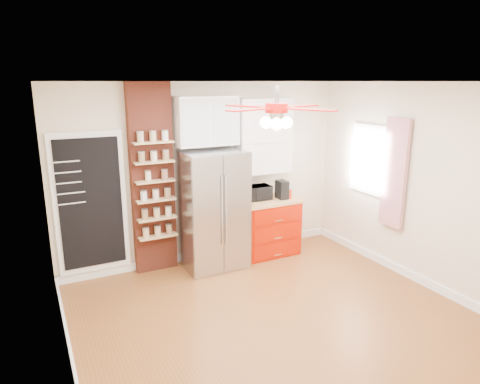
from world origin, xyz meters
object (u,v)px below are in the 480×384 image
toaster_oven (258,193)px  pantry_jar_oats (148,176)px  coffee_maker (282,190)px  canister_left (289,194)px  red_cabinet (268,226)px  fridge (213,210)px  ceiling_fan (277,108)px

toaster_oven → pantry_jar_oats: bearing=179.5°
toaster_oven → coffee_maker: 0.39m
toaster_oven → pantry_jar_oats: pantry_jar_oats is taller
pantry_jar_oats → toaster_oven: bearing=-2.0°
coffee_maker → pantry_jar_oats: 2.12m
coffee_maker → canister_left: size_ratio=1.87×
red_cabinet → coffee_maker: size_ratio=3.24×
fridge → pantry_jar_oats: bearing=168.9°
fridge → ceiling_fan: (0.05, -1.63, 1.55)m
toaster_oven → fridge: bearing=-170.5°
fridge → canister_left: bearing=-2.3°
toaster_oven → pantry_jar_oats: size_ratio=3.12×
ceiling_fan → toaster_oven: size_ratio=3.49×
fridge → ceiling_fan: ceiling_fan is taller
fridge → canister_left: 1.29m
ceiling_fan → canister_left: ceiling_fan is taller
fridge → red_cabinet: (0.97, 0.05, -0.42)m
fridge → canister_left: size_ratio=11.29×
fridge → ceiling_fan: size_ratio=1.25×
red_cabinet → toaster_oven: (-0.16, 0.07, 0.56)m
fridge → pantry_jar_oats: size_ratio=13.58×
red_cabinet → pantry_jar_oats: 2.11m
ceiling_fan → toaster_oven: (0.76, 1.75, -1.41)m
red_cabinet → toaster_oven: toaster_oven is taller
fridge → red_cabinet: bearing=3.0°
coffee_maker → ceiling_fan: bearing=-122.6°
toaster_oven → coffee_maker: bearing=-17.0°
ceiling_fan → coffee_maker: 2.41m
coffee_maker → pantry_jar_oats: pantry_jar_oats is taller
red_cabinet → ceiling_fan: bearing=-118.7°
ceiling_fan → canister_left: bearing=52.1°
red_cabinet → ceiling_fan: size_ratio=0.67×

